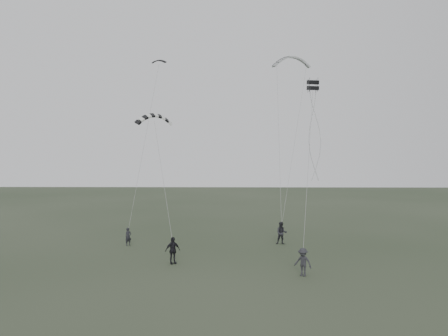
{
  "coord_description": "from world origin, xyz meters",
  "views": [
    {
      "loc": [
        2.27,
        -31.91,
        8.06
      ],
      "look_at": [
        1.6,
        5.19,
        6.76
      ],
      "focal_mm": 35.0,
      "sensor_mm": 36.0,
      "label": 1
    }
  ],
  "objects_px": {
    "flyer_left": "(128,237)",
    "kite_striped": "(154,115)",
    "kite_pale_large": "(292,57)",
    "kite_dark_small": "(159,60)",
    "flyer_right": "(282,233)",
    "flyer_far": "(303,262)",
    "kite_box": "(313,85)",
    "flyer_center": "(173,250)"
  },
  "relations": [
    {
      "from": "kite_box",
      "to": "flyer_far",
      "type": "bearing_deg",
      "value": -118.56
    },
    {
      "from": "kite_dark_small",
      "to": "kite_striped",
      "type": "height_order",
      "value": "kite_dark_small"
    },
    {
      "from": "kite_pale_large",
      "to": "kite_dark_small",
      "type": "bearing_deg",
      "value": -177.43
    },
    {
      "from": "kite_pale_large",
      "to": "kite_box",
      "type": "relative_size",
      "value": 5.41
    },
    {
      "from": "flyer_right",
      "to": "flyer_far",
      "type": "bearing_deg",
      "value": -85.01
    },
    {
      "from": "flyer_left",
      "to": "flyer_center",
      "type": "xyz_separation_m",
      "value": [
        4.7,
        -6.13,
        0.2
      ]
    },
    {
      "from": "flyer_left",
      "to": "kite_striped",
      "type": "bearing_deg",
      "value": -75.61
    },
    {
      "from": "flyer_far",
      "to": "kite_striped",
      "type": "relative_size",
      "value": 0.62
    },
    {
      "from": "kite_dark_small",
      "to": "kite_box",
      "type": "xyz_separation_m",
      "value": [
        13.67,
        -10.34,
        -4.13
      ]
    },
    {
      "from": "kite_dark_small",
      "to": "flyer_left",
      "type": "bearing_deg",
      "value": -92.31
    },
    {
      "from": "kite_pale_large",
      "to": "kite_striped",
      "type": "distance_m",
      "value": 18.63
    },
    {
      "from": "flyer_right",
      "to": "flyer_center",
      "type": "height_order",
      "value": "flyer_right"
    },
    {
      "from": "kite_pale_large",
      "to": "kite_box",
      "type": "height_order",
      "value": "kite_pale_large"
    },
    {
      "from": "flyer_center",
      "to": "kite_box",
      "type": "height_order",
      "value": "kite_box"
    },
    {
      "from": "flyer_right",
      "to": "kite_box",
      "type": "xyz_separation_m",
      "value": [
        1.88,
        -4.25,
        12.3
      ]
    },
    {
      "from": "kite_dark_small",
      "to": "kite_box",
      "type": "relative_size",
      "value": 1.91
    },
    {
      "from": "flyer_right",
      "to": "flyer_center",
      "type": "distance_m",
      "value": 11.12
    },
    {
      "from": "kite_striped",
      "to": "kite_box",
      "type": "height_order",
      "value": "kite_box"
    },
    {
      "from": "flyer_far",
      "to": "flyer_right",
      "type": "bearing_deg",
      "value": 125.03
    },
    {
      "from": "kite_pale_large",
      "to": "kite_box",
      "type": "distance_m",
      "value": 14.05
    },
    {
      "from": "kite_dark_small",
      "to": "kite_striped",
      "type": "distance_m",
      "value": 10.83
    },
    {
      "from": "flyer_far",
      "to": "kite_pale_large",
      "type": "xyz_separation_m",
      "value": [
        1.75,
        18.83,
        17.38
      ]
    },
    {
      "from": "flyer_far",
      "to": "kite_dark_small",
      "type": "bearing_deg",
      "value": 160.43
    },
    {
      "from": "flyer_left",
      "to": "flyer_far",
      "type": "xyz_separation_m",
      "value": [
        13.66,
        -9.15,
        0.15
      ]
    },
    {
      "from": "flyer_left",
      "to": "kite_dark_small",
      "type": "height_order",
      "value": "kite_dark_small"
    },
    {
      "from": "kite_box",
      "to": "kite_dark_small",
      "type": "bearing_deg",
      "value": 130.13
    },
    {
      "from": "kite_dark_small",
      "to": "kite_box",
      "type": "height_order",
      "value": "kite_dark_small"
    },
    {
      "from": "flyer_far",
      "to": "kite_striped",
      "type": "height_order",
      "value": "kite_striped"
    },
    {
      "from": "flyer_right",
      "to": "kite_pale_large",
      "type": "distance_m",
      "value": 19.56
    },
    {
      "from": "flyer_center",
      "to": "kite_pale_large",
      "type": "xyz_separation_m",
      "value": [
        10.7,
        15.81,
        17.33
      ]
    },
    {
      "from": "kite_striped",
      "to": "flyer_far",
      "type": "bearing_deg",
      "value": -57.28
    },
    {
      "from": "flyer_left",
      "to": "kite_striped",
      "type": "relative_size",
      "value": 0.52
    },
    {
      "from": "flyer_center",
      "to": "kite_pale_large",
      "type": "bearing_deg",
      "value": 23.45
    },
    {
      "from": "flyer_far",
      "to": "kite_box",
      "type": "bearing_deg",
      "value": 107.72
    },
    {
      "from": "kite_striped",
      "to": "kite_box",
      "type": "relative_size",
      "value": 3.92
    },
    {
      "from": "flyer_far",
      "to": "kite_striped",
      "type": "distance_m",
      "value": 16.68
    },
    {
      "from": "kite_pale_large",
      "to": "kite_striped",
      "type": "height_order",
      "value": "kite_pale_large"
    },
    {
      "from": "flyer_left",
      "to": "flyer_far",
      "type": "distance_m",
      "value": 16.44
    },
    {
      "from": "kite_pale_large",
      "to": "kite_box",
      "type": "bearing_deg",
      "value": -99.43
    },
    {
      "from": "flyer_far",
      "to": "kite_pale_large",
      "type": "relative_size",
      "value": 0.45
    },
    {
      "from": "flyer_right",
      "to": "kite_striped",
      "type": "relative_size",
      "value": 0.67
    },
    {
      "from": "flyer_far",
      "to": "kite_pale_large",
      "type": "bearing_deg",
      "value": 118.21
    }
  ]
}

